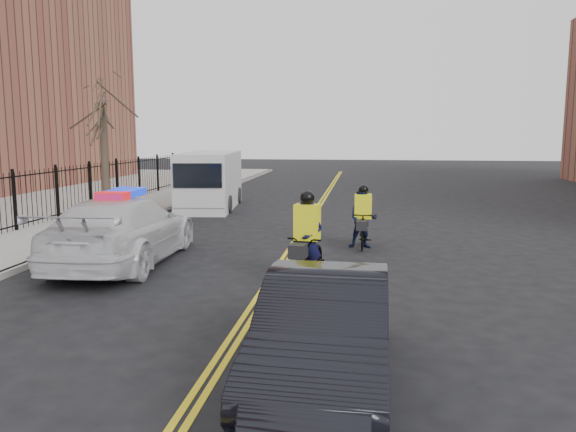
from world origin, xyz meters
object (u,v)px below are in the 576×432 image
(cyclist_near, at_px, (307,251))
(police_cruiser, at_px, (123,230))
(dark_sedan, at_px, (325,332))
(cargo_van, at_px, (209,181))
(cyclist_far, at_px, (363,223))

(cyclist_near, bearing_deg, police_cruiser, 175.53)
(dark_sedan, bearing_deg, police_cruiser, 132.32)
(cargo_van, distance_m, cyclist_near, 12.77)
(dark_sedan, height_order, cargo_van, cargo_van)
(cargo_van, bearing_deg, dark_sedan, -75.86)
(police_cruiser, relative_size, cargo_van, 0.99)
(cargo_van, relative_size, cyclist_far, 3.29)
(dark_sedan, bearing_deg, cargo_van, 111.37)
(police_cruiser, distance_m, cargo_van, 10.48)
(cargo_van, distance_m, cyclist_far, 10.12)
(cargo_van, relative_size, cyclist_near, 2.78)
(police_cruiser, xyz_separation_m, cyclist_far, (5.85, 2.77, -0.14))
(police_cruiser, relative_size, dark_sedan, 1.32)
(cyclist_far, bearing_deg, dark_sedan, -90.62)
(cyclist_near, distance_m, cyclist_far, 4.06)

